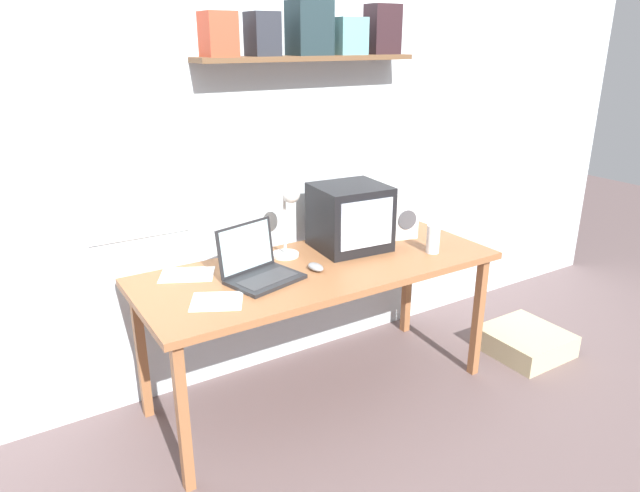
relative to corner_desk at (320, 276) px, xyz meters
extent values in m
plane|color=#695656|center=(0.00, 0.00, -0.68)|extent=(12.00, 12.00, 0.00)
cube|color=silver|center=(0.00, 0.46, 0.62)|extent=(5.60, 0.06, 2.60)
cube|color=white|center=(-0.75, 0.43, 0.47)|extent=(0.48, 0.01, 0.51)
cube|color=brown|center=(0.15, 0.34, 1.02)|extent=(1.19, 0.18, 0.02)
cube|color=#BF442B|center=(-0.32, 0.36, 1.14)|extent=(0.14, 0.15, 0.20)
cube|color=#262931|center=(-0.10, 0.36, 1.14)|extent=(0.13, 0.15, 0.20)
cube|color=#1D2E32|center=(0.16, 0.35, 1.17)|extent=(0.19, 0.16, 0.26)
cube|color=#5E989A|center=(0.39, 0.35, 1.13)|extent=(0.16, 0.16, 0.18)
cube|color=#2D1B1F|center=(0.63, 0.37, 1.16)|extent=(0.17, 0.12, 0.25)
cube|color=#99603A|center=(0.00, 0.00, 0.04)|extent=(1.81, 0.72, 0.03)
cube|color=#99603A|center=(-0.84, -0.30, -0.33)|extent=(0.04, 0.05, 0.71)
cube|color=#99603A|center=(0.84, -0.30, -0.33)|extent=(0.04, 0.05, 0.71)
cube|color=#99603A|center=(-0.84, 0.30, -0.33)|extent=(0.04, 0.05, 0.71)
cube|color=#99603A|center=(0.84, 0.30, -0.33)|extent=(0.04, 0.05, 0.71)
cube|color=black|center=(0.27, 0.13, 0.23)|extent=(0.39, 0.37, 0.34)
cube|color=silver|center=(0.26, -0.04, 0.24)|extent=(0.30, 0.03, 0.25)
cube|color=#232326|center=(-0.32, -0.04, 0.07)|extent=(0.37, 0.31, 0.02)
cube|color=#38383A|center=(-0.32, -0.05, 0.08)|extent=(0.30, 0.19, 0.00)
cube|color=#232326|center=(-0.36, 0.09, 0.19)|extent=(0.32, 0.12, 0.23)
cube|color=#ACCED8|center=(-0.36, 0.09, 0.19)|extent=(0.29, 0.11, 0.21)
cylinder|color=silver|center=(-0.09, 0.20, 0.07)|extent=(0.14, 0.14, 0.01)
cylinder|color=silver|center=(-0.09, 0.20, 0.24)|extent=(0.02, 0.02, 0.33)
sphere|color=silver|center=(-0.08, 0.15, 0.40)|extent=(0.09, 0.09, 0.09)
cylinder|color=white|center=(0.60, -0.16, 0.13)|extent=(0.07, 0.07, 0.15)
cylinder|color=yellow|center=(0.60, -0.16, 0.11)|extent=(0.06, 0.06, 0.11)
cube|color=white|center=(0.62, 0.13, 0.19)|extent=(0.17, 0.16, 0.26)
cylinder|color=#4C4C51|center=(0.61, 0.06, 0.18)|extent=(0.11, 0.03, 0.11)
ellipsoid|color=gray|center=(-0.05, -0.05, 0.07)|extent=(0.06, 0.11, 0.03)
cube|color=white|center=(-0.60, -0.12, 0.06)|extent=(0.28, 0.27, 0.00)
cube|color=white|center=(-0.60, 0.23, 0.06)|extent=(0.30, 0.28, 0.00)
cube|color=#C4B88D|center=(1.28, -0.30, -0.61)|extent=(0.44, 0.44, 0.14)
camera|label=1|loc=(-1.39, -2.23, 1.11)|focal=32.00mm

